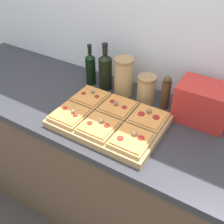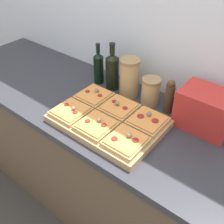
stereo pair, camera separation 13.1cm
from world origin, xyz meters
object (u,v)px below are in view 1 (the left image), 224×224
object	(u,v)px
grain_jar_short	(146,89)
grain_jar_tall	(124,77)
toaster_oven	(203,103)
olive_oil_bottle	(91,68)
wine_bottle	(105,71)
pepper_mill	(166,93)
cutting_board	(109,121)

from	to	relation	value
grain_jar_short	grain_jar_tall	bearing A→B (deg)	180.00
grain_jar_tall	toaster_oven	bearing A→B (deg)	-0.11
olive_oil_bottle	toaster_oven	bearing A→B (deg)	-0.07
wine_bottle	pepper_mill	distance (m)	0.38
pepper_mill	toaster_oven	distance (m)	0.20
grain_jar_tall	pepper_mill	size ratio (longest dim) A/B	1.17
grain_jar_short	toaster_oven	size ratio (longest dim) A/B	0.55
wine_bottle	toaster_oven	xyz separation A→B (m)	(0.57, -0.00, -0.02)
grain_jar_tall	toaster_oven	world-z (taller)	grain_jar_tall
cutting_board	olive_oil_bottle	world-z (taller)	olive_oil_bottle
wine_bottle	pepper_mill	size ratio (longest dim) A/B	1.49
grain_jar_short	pepper_mill	distance (m)	0.11
grain_jar_tall	toaster_oven	size ratio (longest dim) A/B	0.79
wine_bottle	toaster_oven	distance (m)	0.57
grain_jar_tall	wine_bottle	bearing A→B (deg)	-180.00
olive_oil_bottle	grain_jar_short	bearing A→B (deg)	0.00
cutting_board	pepper_mill	distance (m)	0.34
grain_jar_short	toaster_oven	distance (m)	0.31
grain_jar_tall	cutting_board	bearing A→B (deg)	-75.16
pepper_mill	grain_jar_tall	bearing A→B (deg)	180.00
wine_bottle	pepper_mill	world-z (taller)	wine_bottle
cutting_board	toaster_oven	bearing A→B (deg)	36.24
olive_oil_bottle	wine_bottle	world-z (taller)	wine_bottle
grain_jar_short	toaster_oven	world-z (taller)	toaster_oven
pepper_mill	toaster_oven	bearing A→B (deg)	-0.25
olive_oil_bottle	pepper_mill	bearing A→B (deg)	0.00
wine_bottle	grain_jar_tall	bearing A→B (deg)	0.00
cutting_board	wine_bottle	distance (m)	0.35
cutting_board	toaster_oven	distance (m)	0.47
cutting_board	wine_bottle	world-z (taller)	wine_bottle
cutting_board	wine_bottle	size ratio (longest dim) A/B	1.90
cutting_board	grain_jar_tall	bearing A→B (deg)	104.84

